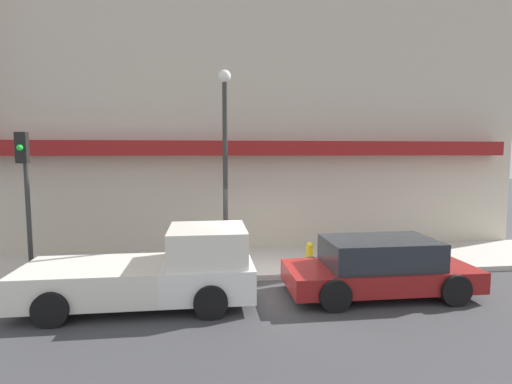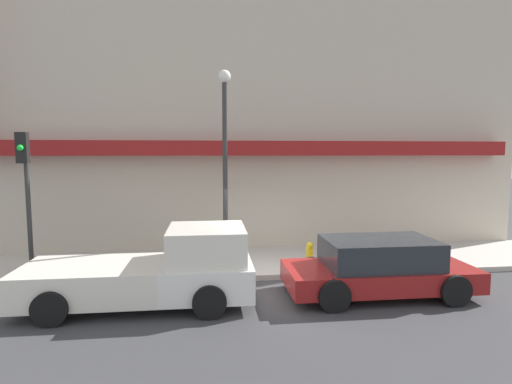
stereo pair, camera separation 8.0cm
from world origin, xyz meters
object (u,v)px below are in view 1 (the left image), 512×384
at_px(pickup_truck, 156,271).
at_px(parked_car, 379,267).
at_px(street_lamp, 225,147).
at_px(traffic_light, 25,180).
at_px(fire_hydrant, 310,254).

distance_m(pickup_truck, parked_car, 5.46).
distance_m(parked_car, street_lamp, 5.28).
bearing_deg(parked_car, street_lamp, 149.25).
bearing_deg(traffic_light, pickup_truck, -26.58).
bearing_deg(fire_hydrant, parked_car, -61.42).
distance_m(fire_hydrant, street_lamp, 4.08).
height_order(fire_hydrant, traffic_light, traffic_light).
distance_m(parked_car, traffic_light, 9.40).
bearing_deg(pickup_truck, street_lamp, 53.12).
height_order(pickup_truck, fire_hydrant, pickup_truck).
xyz_separation_m(pickup_truck, fire_hydrant, (4.26, 2.21, -0.28)).
xyz_separation_m(fire_hydrant, street_lamp, (-2.53, -0.01, 3.21)).
bearing_deg(street_lamp, parked_car, -30.52).
xyz_separation_m(pickup_truck, street_lamp, (1.73, 2.20, 2.92)).
xyz_separation_m(pickup_truck, traffic_light, (-3.52, 1.76, 2.05)).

